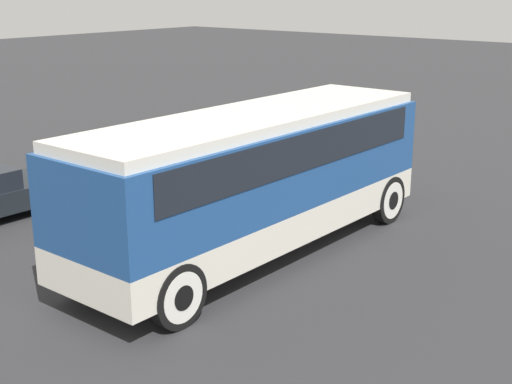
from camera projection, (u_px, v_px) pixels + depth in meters
The scene contains 2 objects.
ground_plane at pixel (256, 253), 15.68m from camera, with size 120.00×120.00×0.00m, color #2D2D30.
tour_bus at pixel (259, 169), 15.22m from camera, with size 9.36×2.66×3.14m.
Camera 1 is at (-11.34, -9.29, 5.74)m, focal length 50.00 mm.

